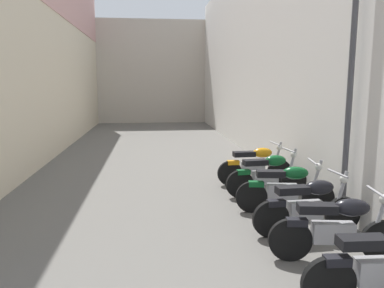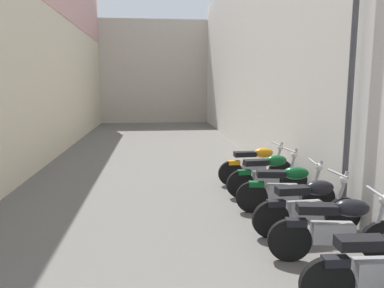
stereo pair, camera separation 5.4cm
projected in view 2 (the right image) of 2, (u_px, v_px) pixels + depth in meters
The scene contains 10 objects.
ground_plane at pixel (157, 177), 9.96m from camera, with size 39.92×39.92×0.00m, color #66635E.
building_left at pixel (32, 14), 10.84m from camera, with size 0.45×23.92×8.71m.
building_right at pixel (268, 48), 11.71m from camera, with size 0.45×23.92×7.06m.
building_far_end at pixel (154, 72), 24.15m from camera, with size 9.64×2.00×6.31m, color beige.
motorcycle_fourth at pixel (337, 227), 5.11m from camera, with size 1.84×0.58×1.04m.
motorcycle_fifth at pixel (309, 205), 6.05m from camera, with size 1.85×0.58×1.04m.
motorcycle_sixth at pixel (286, 187), 7.07m from camera, with size 1.84×0.58×1.04m.
motorcycle_seventh at pixel (268, 174), 8.16m from camera, with size 1.85×0.58×1.04m.
motorcycle_eighth at pixel (256, 164), 9.10m from camera, with size 1.85×0.58×1.04m.
street_lamp at pixel (348, 53), 6.12m from camera, with size 0.79×0.18×5.03m.
Camera 2 is at (-0.08, 0.22, 2.43)m, focal length 35.24 mm.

